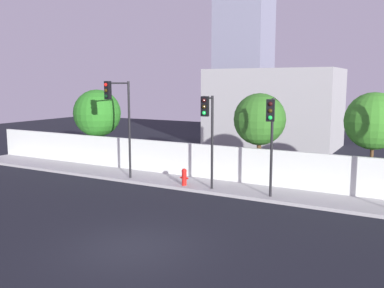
# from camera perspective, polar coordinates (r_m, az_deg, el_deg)

# --- Properties ---
(ground_plane) EXTENTS (80.00, 80.00, 0.00)m
(ground_plane) POSITION_cam_1_polar(r_m,az_deg,el_deg) (13.88, -8.12, -13.76)
(ground_plane) COLOR black
(sidewalk) EXTENTS (36.00, 2.40, 0.15)m
(sidewalk) POSITION_cam_1_polar(r_m,az_deg,el_deg) (20.66, 5.75, -6.11)
(sidewalk) COLOR #ADADAD
(sidewalk) RESTS_ON ground
(perimeter_wall) EXTENTS (36.00, 0.18, 1.80)m
(perimeter_wall) POSITION_cam_1_polar(r_m,az_deg,el_deg) (21.61, 7.14, -2.85)
(perimeter_wall) COLOR white
(perimeter_wall) RESTS_ON sidewalk
(traffic_light_left) EXTENTS (0.55, 1.47, 4.38)m
(traffic_light_left) POSITION_cam_1_polar(r_m,az_deg,el_deg) (18.10, 10.61, 2.33)
(traffic_light_left) COLOR black
(traffic_light_left) RESTS_ON sidewalk
(traffic_light_center) EXTENTS (0.53, 1.57, 5.12)m
(traffic_light_center) POSITION_cam_1_polar(r_m,az_deg,el_deg) (21.97, -9.91, 4.70)
(traffic_light_center) COLOR black
(traffic_light_center) RESTS_ON sidewalk
(traffic_light_right) EXTENTS (0.36, 1.20, 4.44)m
(traffic_light_right) POSITION_cam_1_polar(r_m,az_deg,el_deg) (19.40, 2.20, 2.95)
(traffic_light_right) COLOR black
(traffic_light_right) RESTS_ON sidewalk
(fire_hydrant) EXTENTS (0.44, 0.26, 0.85)m
(fire_hydrant) POSITION_cam_1_polar(r_m,az_deg,el_deg) (20.95, -1.06, -4.38)
(fire_hydrant) COLOR red
(fire_hydrant) RESTS_ON sidewalk
(roadside_tree_leftmost) EXTENTS (2.99, 2.99, 4.78)m
(roadside_tree_leftmost) POSITION_cam_1_polar(r_m,az_deg,el_deg) (27.54, -12.67, 4.07)
(roadside_tree_leftmost) COLOR brown
(roadside_tree_leftmost) RESTS_ON ground
(roadside_tree_midleft) EXTENTS (2.67, 2.67, 4.68)m
(roadside_tree_midleft) POSITION_cam_1_polar(r_m,az_deg,el_deg) (21.92, 9.11, 3.28)
(roadside_tree_midleft) COLOR brown
(roadside_tree_midleft) RESTS_ON ground
(roadside_tree_midright) EXTENTS (2.60, 2.60, 4.78)m
(roadside_tree_midright) POSITION_cam_1_polar(r_m,az_deg,el_deg) (20.72, 23.33, 2.84)
(roadside_tree_midright) COLOR brown
(roadside_tree_midright) RESTS_ON ground
(low_building_distant) EXTENTS (10.36, 6.00, 6.30)m
(low_building_distant) POSITION_cam_1_polar(r_m,az_deg,el_deg) (35.51, 10.93, 4.80)
(low_building_distant) COLOR #ADADAD
(low_building_distant) RESTS_ON ground
(tower_on_skyline) EXTENTS (5.73, 5.00, 24.67)m
(tower_on_skyline) POSITION_cam_1_polar(r_m,az_deg,el_deg) (49.84, 7.07, 16.42)
(tower_on_skyline) COLOR gray
(tower_on_skyline) RESTS_ON ground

